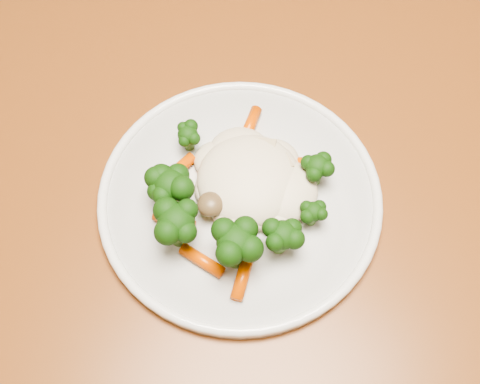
{
  "coord_description": "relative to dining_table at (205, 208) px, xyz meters",
  "views": [
    {
      "loc": [
        0.13,
        -0.46,
        1.29
      ],
      "look_at": [
        -0.04,
        -0.24,
        0.77
      ],
      "focal_mm": 45.0,
      "sensor_mm": 36.0,
      "label": 1
    }
  ],
  "objects": [
    {
      "name": "dining_table",
      "position": [
        0.0,
        0.0,
        0.0
      ],
      "size": [
        1.3,
        0.88,
        0.75
      ],
      "rotation": [
        0.0,
        0.0,
        0.01
      ],
      "color": "brown",
      "rests_on": "ground"
    },
    {
      "name": "plate",
      "position": [
        0.06,
        -0.0,
        0.1
      ],
      "size": [
        0.28,
        0.28,
        0.01
      ],
      "primitive_type": "cylinder",
      "color": "white",
      "rests_on": "dining_table"
    },
    {
      "name": "meal",
      "position": [
        0.06,
        -0.02,
        0.12
      ],
      "size": [
        0.18,
        0.19,
        0.05
      ],
      "color": "beige",
      "rests_on": "plate"
    }
  ]
}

